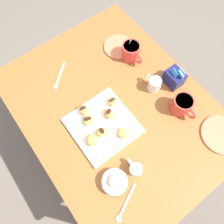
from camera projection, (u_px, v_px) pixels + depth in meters
The scene contains 25 objects.
ground_plane at pixel (114, 144), 1.69m from camera, with size 8.00×8.00×0.00m, color #665B51.
dining_table at pixel (115, 117), 1.12m from camera, with size 1.07×0.83×0.74m.
pastry_plate_square at pixel (103, 125), 0.96m from camera, with size 0.28×0.28×0.02m, color silver.
coffee_mug_red_left at pixel (131, 51), 1.06m from camera, with size 0.13×0.09×0.14m.
coffee_mug_red_right at pixel (182, 105), 0.95m from camera, with size 0.13×0.09×0.09m.
cream_pitcher_white at pixel (154, 84), 1.00m from camera, with size 0.10×0.06×0.07m.
sugar_caddy at pixel (174, 78), 1.01m from camera, with size 0.09×0.07×0.11m.
ice_cream_bowl at pixel (114, 182), 0.84m from camera, with size 0.11×0.11×0.08m.
chocolate_sauce_pitcher at pixel (135, 169), 0.86m from camera, with size 0.09×0.05×0.06m.
saucer_coral_left at pixel (119, 47), 1.13m from camera, with size 0.16×0.16×0.01m, color #E5704C.
saucer_coral_right at pixel (222, 134), 0.94m from camera, with size 0.19×0.19×0.01m, color #E5704C.
loose_spoon_near_saucer at pixel (124, 207), 0.83m from camera, with size 0.08×0.15×0.01m.
loose_spoon_by_plate at pixel (58, 79), 1.05m from camera, with size 0.12×0.13×0.01m.
beignet_0 at pixel (102, 132), 0.92m from camera, with size 0.04×0.05×0.04m, color #D19347.
chocolate_drizzle_0 at pixel (102, 131), 0.90m from camera, with size 0.03×0.02×0.01m, color black.
beignet_1 at pixel (88, 120), 0.94m from camera, with size 0.05×0.05×0.04m, color #D19347.
chocolate_drizzle_1 at pixel (88, 119), 0.92m from camera, with size 0.03×0.02×0.01m, color black.
beignet_2 at pixel (84, 110), 0.96m from camera, with size 0.04×0.05×0.04m, color #D19347.
chocolate_drizzle_2 at pixel (83, 108), 0.94m from camera, with size 0.03×0.02×0.01m, color black.
beignet_3 at pixel (123, 133), 0.92m from camera, with size 0.05×0.05×0.03m, color #D19347.
beignet_4 at pixel (113, 101), 0.98m from camera, with size 0.05×0.04×0.03m, color #D19347.
chocolate_drizzle_4 at pixel (113, 99), 0.96m from camera, with size 0.03×0.02×0.01m, color black.
beignet_5 at pixel (109, 113), 0.95m from camera, with size 0.04×0.06×0.04m, color #D19347.
chocolate_drizzle_5 at pixel (109, 112), 0.93m from camera, with size 0.03×0.02×0.01m, color black.
beignet_6 at pixel (92, 140), 0.90m from camera, with size 0.06×0.05×0.04m, color #D19347.
Camera 1 is at (0.31, -0.25, 1.66)m, focal length 33.53 mm.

